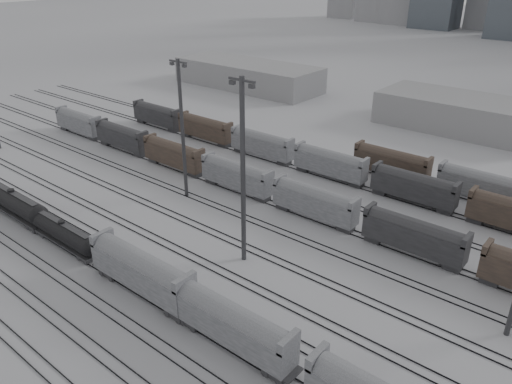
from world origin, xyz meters
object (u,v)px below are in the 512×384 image
Objects in this scene: tank_car_a at (13,202)px; tank_car_b at (63,232)px; hopper_car_a at (141,270)px; hopper_car_b at (232,323)px; light_mast_c at (243,170)px.

tank_car_a reaches higher than tank_car_b.
hopper_car_b is at bearing 0.00° from hopper_car_a.
tank_car_a is 1.23× the size of hopper_car_b.
hopper_car_b is at bearing -53.11° from light_mast_c.
tank_car_b is 18.37m from hopper_car_a.
hopper_car_b reaches higher than tank_car_b.
tank_car_a is 14.91m from tank_car_b.
tank_car_b is (14.90, -0.00, -0.37)m from tank_car_a.
hopper_car_b is (33.71, 0.00, 1.09)m from tank_car_b.
light_mast_c reaches higher than hopper_car_a.
light_mast_c is at bearing 72.27° from hopper_car_a.
hopper_car_b is 0.60× the size of light_mast_c.
light_mast_c reaches higher than tank_car_a.
hopper_car_b is (15.39, 0.00, -0.23)m from hopper_car_a.
hopper_car_a is 1.07× the size of hopper_car_b.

